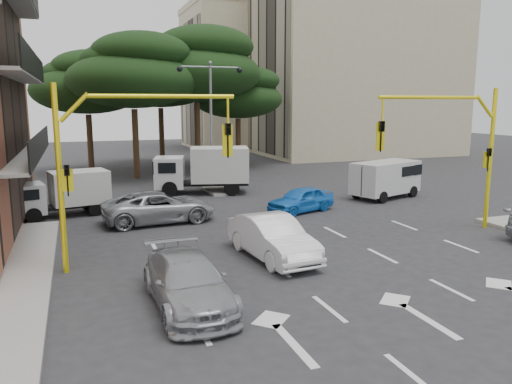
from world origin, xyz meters
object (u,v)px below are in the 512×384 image
van_white (385,179)px  box_truck_a (63,194)px  signal_mast_right (458,140)px  car_white_hatch (272,238)px  car_silver_cross_a (159,207)px  signal_mast_left (118,150)px  box_truck_b (203,170)px  car_silver_wagon (188,282)px  street_lamp_center (211,102)px  car_blue_compact (301,199)px

van_white → box_truck_a: 17.33m
signal_mast_right → van_white: signal_mast_right is taller
car_white_hatch → car_silver_cross_a: (-2.86, 6.74, -0.04)m
signal_mast_left → box_truck_a: bearing=102.8°
signal_mast_left → van_white: size_ratio=1.41×
box_truck_b → car_white_hatch: bearing=-168.8°
car_white_hatch → van_white: size_ratio=1.06×
car_silver_cross_a → car_silver_wagon: bearing=170.9°
street_lamp_center → signal_mast_right: bearing=-64.1°
car_blue_compact → car_silver_wagon: (-7.83, -9.65, 0.05)m
box_truck_a → van_white: bearing=-106.6°
car_silver_wagon → box_truck_a: bearing=103.5°
signal_mast_left → car_white_hatch: bearing=-10.0°
car_silver_wagon → van_white: 18.05m
signal_mast_right → car_silver_wagon: signal_mast_right is taller
car_silver_wagon → van_white: (13.97, 11.43, 0.39)m
box_truck_a → box_truck_b: (7.80, 3.70, 0.32)m
car_blue_compact → box_truck_a: box_truck_a is taller
car_blue_compact → car_silver_wagon: bearing=-58.7°
signal_mast_left → car_blue_compact: size_ratio=1.63×
street_lamp_center → car_white_hatch: (-1.79, -14.89, -4.68)m
signal_mast_left → van_white: (15.30, 7.44, -2.82)m
signal_mast_left → box_truck_b: size_ratio=1.07×
car_white_hatch → box_truck_b: size_ratio=0.80×
signal_mast_left → car_silver_wagon: bearing=-71.5°
signal_mast_right → street_lamp_center: (-6.80, 14.01, 1.54)m
car_white_hatch → box_truck_a: size_ratio=1.04×
street_lamp_center → car_silver_wagon: bearing=-106.9°
signal_mast_right → box_truck_a: size_ratio=1.38×
signal_mast_left → car_blue_compact: bearing=31.7°
signal_mast_right → box_truck_b: size_ratio=1.07×
box_truck_a → box_truck_b: size_ratio=0.77×
street_lamp_center → van_white: 11.60m
car_white_hatch → car_silver_cross_a: car_white_hatch is taller
car_silver_cross_a → box_truck_b: 7.56m
street_lamp_center → box_truck_b: 4.45m
car_white_hatch → car_blue_compact: size_ratio=1.23×
car_silver_cross_a → car_white_hatch: bearing=-161.3°
signal_mast_right → van_white: 8.13m
signal_mast_right → van_white: bearing=77.2°
street_lamp_center → car_white_hatch: bearing=-96.8°
signal_mast_right → car_blue_compact: size_ratio=1.63×
street_lamp_center → box_truck_a: (-8.78, -5.29, -4.36)m
car_silver_wagon → car_silver_cross_a: (0.83, 9.85, 0.03)m
signal_mast_left → car_blue_compact: 11.25m
signal_mast_left → street_lamp_center: street_lamp_center is taller
car_blue_compact → box_truck_b: size_ratio=0.65×
signal_mast_left → box_truck_a: 9.38m
car_silver_cross_a → box_truck_b: (3.66, 6.57, 0.68)m
signal_mast_right → signal_mast_left: (-13.61, 0.00, 0.00)m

